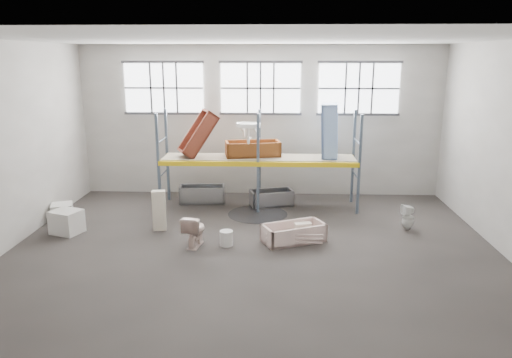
# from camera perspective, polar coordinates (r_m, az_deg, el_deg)

# --- Properties ---
(floor) EXTENTS (12.00, 10.00, 0.10)m
(floor) POSITION_cam_1_polar(r_m,az_deg,el_deg) (12.09, -0.31, -8.45)
(floor) COLOR #423C39
(floor) RESTS_ON ground
(ceiling) EXTENTS (12.00, 10.00, 0.10)m
(ceiling) POSITION_cam_1_polar(r_m,az_deg,el_deg) (11.16, -0.35, 16.48)
(ceiling) COLOR silver
(ceiling) RESTS_ON ground
(wall_back) EXTENTS (12.00, 0.10, 5.00)m
(wall_back) POSITION_cam_1_polar(r_m,az_deg,el_deg) (16.33, 0.54, 6.84)
(wall_back) COLOR #9E9A92
(wall_back) RESTS_ON ground
(wall_front) EXTENTS (12.00, 0.10, 5.00)m
(wall_front) POSITION_cam_1_polar(r_m,az_deg,el_deg) (6.47, -2.53, -4.92)
(wall_front) COLOR #A19D96
(wall_front) RESTS_ON ground
(wall_left) EXTENTS (0.10, 10.00, 5.00)m
(wall_left) POSITION_cam_1_polar(r_m,az_deg,el_deg) (13.12, -27.81, 3.32)
(wall_left) COLOR #9E9A93
(wall_left) RESTS_ON ground
(window_left) EXTENTS (2.60, 0.04, 1.60)m
(window_left) POSITION_cam_1_polar(r_m,az_deg,el_deg) (16.54, -10.80, 10.51)
(window_left) COLOR white
(window_left) RESTS_ON wall_back
(window_mid) EXTENTS (2.60, 0.04, 1.60)m
(window_mid) POSITION_cam_1_polar(r_m,az_deg,el_deg) (16.12, 0.54, 10.67)
(window_mid) COLOR white
(window_mid) RESTS_ON wall_back
(window_right) EXTENTS (2.60, 0.04, 1.60)m
(window_right) POSITION_cam_1_polar(r_m,az_deg,el_deg) (16.32, 12.03, 10.41)
(window_right) COLOR white
(window_right) RESTS_ON wall_back
(rack_upright_la) EXTENTS (0.08, 0.08, 3.00)m
(rack_upright_la) POSITION_cam_1_polar(r_m,az_deg,el_deg) (14.81, -11.44, 1.84)
(rack_upright_la) COLOR slate
(rack_upright_la) RESTS_ON floor
(rack_upright_lb) EXTENTS (0.08, 0.08, 3.00)m
(rack_upright_lb) POSITION_cam_1_polar(r_m,az_deg,el_deg) (15.95, -10.43, 2.78)
(rack_upright_lb) COLOR slate
(rack_upright_lb) RESTS_ON floor
(rack_upright_ma) EXTENTS (0.08, 0.08, 3.00)m
(rack_upright_ma) POSITION_cam_1_polar(r_m,az_deg,el_deg) (14.39, 0.24, 1.77)
(rack_upright_ma) COLOR slate
(rack_upright_ma) RESTS_ON floor
(rack_upright_mb) EXTENTS (0.08, 0.08, 3.00)m
(rack_upright_mb) POSITION_cam_1_polar(r_m,az_deg,el_deg) (15.56, 0.42, 2.73)
(rack_upright_mb) COLOR slate
(rack_upright_mb) RESTS_ON floor
(rack_upright_ra) EXTENTS (0.08, 0.08, 3.00)m
(rack_upright_ra) POSITION_cam_1_polar(r_m,az_deg,el_deg) (14.59, 12.11, 1.62)
(rack_upright_ra) COLOR slate
(rack_upright_ra) RESTS_ON floor
(rack_upright_rb) EXTENTS (0.08, 0.08, 3.00)m
(rack_upright_rb) POSITION_cam_1_polar(r_m,az_deg,el_deg) (15.74, 11.40, 2.58)
(rack_upright_rb) COLOR slate
(rack_upright_rb) RESTS_ON floor
(rack_beam_front) EXTENTS (6.00, 0.10, 0.14)m
(rack_beam_front) POSITION_cam_1_polar(r_m,az_deg,el_deg) (14.39, 0.24, 1.77)
(rack_beam_front) COLOR yellow
(rack_beam_front) RESTS_ON floor
(rack_beam_back) EXTENTS (6.00, 0.10, 0.14)m
(rack_beam_back) POSITION_cam_1_polar(r_m,az_deg,el_deg) (15.56, 0.42, 2.73)
(rack_beam_back) COLOR yellow
(rack_beam_back) RESTS_ON floor
(shelf_deck) EXTENTS (5.90, 1.10, 0.03)m
(shelf_deck) POSITION_cam_1_polar(r_m,az_deg,el_deg) (14.96, 0.33, 2.56)
(shelf_deck) COLOR gray
(shelf_deck) RESTS_ON floor
(wet_patch) EXTENTS (1.80, 1.80, 0.00)m
(wet_patch) POSITION_cam_1_polar(r_m,az_deg,el_deg) (14.60, 0.20, -4.15)
(wet_patch) COLOR black
(wet_patch) RESTS_ON floor
(bathtub_beige) EXTENTS (1.73, 1.33, 0.46)m
(bathtub_beige) POSITION_cam_1_polar(r_m,az_deg,el_deg) (12.49, 4.47, -6.34)
(bathtub_beige) COLOR beige
(bathtub_beige) RESTS_ON floor
(cistern_spare) EXTENTS (0.46, 0.29, 0.40)m
(cistern_spare) POSITION_cam_1_polar(r_m,az_deg,el_deg) (12.53, 5.55, -6.06)
(cistern_spare) COLOR beige
(cistern_spare) RESTS_ON bathtub_beige
(sink_in_tub) EXTENTS (0.59, 0.59, 0.16)m
(sink_in_tub) POSITION_cam_1_polar(r_m,az_deg,el_deg) (12.44, 2.22, -6.74)
(sink_in_tub) COLOR beige
(sink_in_tub) RESTS_ON bathtub_beige
(toilet_beige) EXTENTS (0.59, 0.87, 0.82)m
(toilet_beige) POSITION_cam_1_polar(r_m,az_deg,el_deg) (12.22, -7.26, -6.00)
(toilet_beige) COLOR beige
(toilet_beige) RESTS_ON floor
(cistern_tall) EXTENTS (0.39, 0.29, 1.10)m
(cistern_tall) POSITION_cam_1_polar(r_m,az_deg,el_deg) (13.42, -11.34, -3.65)
(cistern_tall) COLOR beige
(cistern_tall) RESTS_ON floor
(toilet_white) EXTENTS (0.39, 0.38, 0.70)m
(toilet_white) POSITION_cam_1_polar(r_m,az_deg,el_deg) (13.87, 17.50, -4.32)
(toilet_white) COLOR white
(toilet_white) RESTS_ON floor
(steel_tub_left) EXTENTS (1.51, 0.82, 0.53)m
(steel_tub_left) POSITION_cam_1_polar(r_m,az_deg,el_deg) (15.84, -6.35, -1.76)
(steel_tub_left) COLOR #B2B6BB
(steel_tub_left) RESTS_ON floor
(steel_tub_right) EXTENTS (1.45, 0.96, 0.49)m
(steel_tub_right) POSITION_cam_1_polar(r_m,az_deg,el_deg) (15.41, 1.84, -2.21)
(steel_tub_right) COLOR #ACAEB4
(steel_tub_right) RESTS_ON floor
(rust_tub_flat) EXTENTS (1.79, 1.09, 0.47)m
(rust_tub_flat) POSITION_cam_1_polar(r_m,az_deg,el_deg) (15.07, -0.38, 3.58)
(rust_tub_flat) COLOR #97521A
(rust_tub_flat) RESTS_ON shelf_deck
(rust_tub_tilted) EXTENTS (1.41, 1.14, 1.50)m
(rust_tub_tilted) POSITION_cam_1_polar(r_m,az_deg,el_deg) (15.05, -6.83, 5.30)
(rust_tub_tilted) COLOR maroon
(rust_tub_tilted) RESTS_ON shelf_deck
(sink_on_shelf) EXTENTS (0.82, 0.69, 0.64)m
(sink_on_shelf) POSITION_cam_1_polar(r_m,az_deg,el_deg) (14.57, -0.90, 4.31)
(sink_on_shelf) COLOR white
(sink_on_shelf) RESTS_ON rust_tub_flat
(blue_tub_upright) EXTENTS (0.63, 0.85, 1.69)m
(blue_tub_upright) POSITION_cam_1_polar(r_m,az_deg,el_deg) (14.91, 8.69, 5.54)
(blue_tub_upright) COLOR #8AAEE7
(blue_tub_upright) RESTS_ON shelf_deck
(bucket) EXTENTS (0.41, 0.41, 0.38)m
(bucket) POSITION_cam_1_polar(r_m,az_deg,el_deg) (12.23, -3.51, -6.98)
(bucket) COLOR silver
(bucket) RESTS_ON floor
(carton_near) EXTENTS (0.90, 0.84, 0.63)m
(carton_near) POSITION_cam_1_polar(r_m,az_deg,el_deg) (13.96, -21.43, -4.71)
(carton_near) COLOR silver
(carton_near) RESTS_ON floor
(carton_far) EXTENTS (0.74, 0.74, 0.48)m
(carton_far) POSITION_cam_1_polar(r_m,az_deg,el_deg) (15.13, -21.89, -3.61)
(carton_far) COLOR silver
(carton_far) RESTS_ON floor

